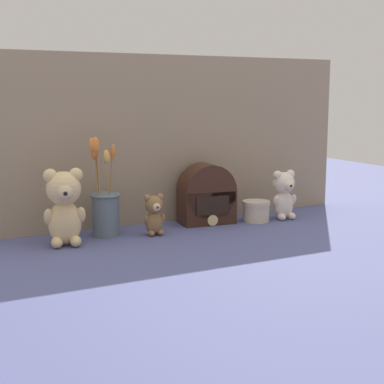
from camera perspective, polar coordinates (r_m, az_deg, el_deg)
ground_plane at (r=2.13m, az=0.25°, el=-3.60°), size 4.00×4.00×0.00m
backdrop_wall at (r=2.23m, az=-1.75°, el=5.12°), size 1.47×0.02×0.63m
teddy_bear_large at (r=1.92m, az=-12.28°, el=-1.29°), size 0.14×0.13×0.25m
teddy_bear_medium at (r=2.31m, az=8.93°, el=-0.16°), size 0.10×0.10×0.19m
teddy_bear_small at (r=2.03m, az=-3.68°, el=-2.10°), size 0.08×0.07×0.14m
flower_vase at (r=2.03m, az=-8.42°, el=-1.57°), size 0.10×0.10×0.34m
vintage_radio at (r=2.21m, az=1.42°, el=-0.47°), size 0.21×0.13×0.23m
decorative_tin_tall at (r=2.26m, az=6.23°, el=-1.84°), size 0.11×0.11×0.08m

